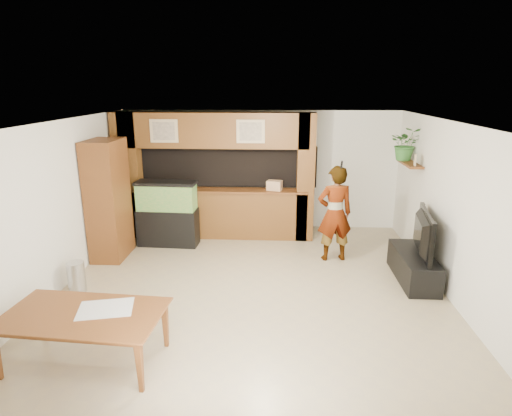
# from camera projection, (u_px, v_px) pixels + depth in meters

# --- Properties ---
(floor) EXTENTS (6.50, 6.50, 0.00)m
(floor) POSITION_uv_depth(u_px,v_px,m) (251.00, 291.00, 6.72)
(floor) COLOR tan
(floor) RESTS_ON ground
(ceiling) EXTENTS (6.50, 6.50, 0.00)m
(ceiling) POSITION_uv_depth(u_px,v_px,m) (251.00, 123.00, 6.00)
(ceiling) COLOR white
(ceiling) RESTS_ON wall_back
(wall_back) EXTENTS (6.00, 0.00, 6.00)m
(wall_back) POSITION_uv_depth(u_px,v_px,m) (260.00, 170.00, 9.48)
(wall_back) COLOR silver
(wall_back) RESTS_ON floor
(wall_left) EXTENTS (0.00, 6.50, 6.50)m
(wall_left) POSITION_uv_depth(u_px,v_px,m) (55.00, 209.00, 6.51)
(wall_left) COLOR silver
(wall_left) RESTS_ON floor
(wall_right) EXTENTS (0.00, 6.50, 6.50)m
(wall_right) POSITION_uv_depth(u_px,v_px,m) (457.00, 215.00, 6.21)
(wall_right) COLOR silver
(wall_right) RESTS_ON floor
(partition) EXTENTS (4.20, 0.99, 2.60)m
(partition) POSITION_uv_depth(u_px,v_px,m) (214.00, 175.00, 8.93)
(partition) COLOR brown
(partition) RESTS_ON floor
(wall_clock) EXTENTS (0.05, 0.25, 0.25)m
(wall_clock) POSITION_uv_depth(u_px,v_px,m) (82.00, 159.00, 7.30)
(wall_clock) COLOR black
(wall_clock) RESTS_ON wall_left
(wall_shelf) EXTENTS (0.25, 0.90, 0.04)m
(wall_shelf) POSITION_uv_depth(u_px,v_px,m) (410.00, 164.00, 7.97)
(wall_shelf) COLOR brown
(wall_shelf) RESTS_ON wall_right
(pantry_cabinet) EXTENTS (0.55, 0.90, 2.19)m
(pantry_cabinet) POSITION_uv_depth(u_px,v_px,m) (108.00, 200.00, 7.80)
(pantry_cabinet) COLOR brown
(pantry_cabinet) RESTS_ON floor
(trash_can) EXTENTS (0.27, 0.27, 0.49)m
(trash_can) POSITION_uv_depth(u_px,v_px,m) (76.00, 277.00, 6.64)
(trash_can) COLOR #B2B2B7
(trash_can) RESTS_ON floor
(aquarium) EXTENTS (1.18, 0.44, 1.31)m
(aquarium) POSITION_uv_depth(u_px,v_px,m) (168.00, 214.00, 8.51)
(aquarium) COLOR black
(aquarium) RESTS_ON floor
(tv_stand) EXTENTS (0.51, 1.39, 0.46)m
(tv_stand) POSITION_uv_depth(u_px,v_px,m) (413.00, 267.00, 7.05)
(tv_stand) COLOR black
(tv_stand) RESTS_ON floor
(television) EXTENTS (0.36, 1.25, 0.71)m
(television) POSITION_uv_depth(u_px,v_px,m) (417.00, 233.00, 6.89)
(television) COLOR black
(television) RESTS_ON tv_stand
(photo_frame) EXTENTS (0.06, 0.16, 0.21)m
(photo_frame) POSITION_uv_depth(u_px,v_px,m) (415.00, 160.00, 7.67)
(photo_frame) COLOR tan
(photo_frame) RESTS_ON wall_shelf
(potted_plant) EXTENTS (0.65, 0.58, 0.64)m
(potted_plant) POSITION_uv_depth(u_px,v_px,m) (406.00, 144.00, 8.14)
(potted_plant) COLOR #2E6829
(potted_plant) RESTS_ON wall_shelf
(person) EXTENTS (0.71, 0.53, 1.76)m
(person) POSITION_uv_depth(u_px,v_px,m) (335.00, 214.00, 7.71)
(person) COLOR tan
(person) RESTS_ON floor
(microphone) EXTENTS (0.03, 0.09, 0.15)m
(microphone) POSITION_uv_depth(u_px,v_px,m) (342.00, 165.00, 7.30)
(microphone) COLOR black
(microphone) RESTS_ON person
(dining_table) EXTENTS (1.86, 1.12, 0.63)m
(dining_table) POSITION_uv_depth(u_px,v_px,m) (84.00, 340.00, 4.89)
(dining_table) COLOR brown
(dining_table) RESTS_ON floor
(newspaper_a) EXTENTS (0.69, 0.57, 0.01)m
(newspaper_a) POSITION_uv_depth(u_px,v_px,m) (106.00, 309.00, 4.93)
(newspaper_a) COLOR silver
(newspaper_a) RESTS_ON dining_table
(counter_box) EXTENTS (0.34, 0.27, 0.20)m
(counter_box) POSITION_uv_depth(u_px,v_px,m) (274.00, 185.00, 8.74)
(counter_box) COLOR tan
(counter_box) RESTS_ON partition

